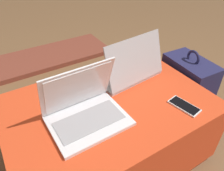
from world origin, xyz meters
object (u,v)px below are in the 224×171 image
Objects in this scene: laptop_near at (85,110)px; cell_phone at (184,106)px; laptop_far at (128,69)px; backpack at (186,90)px.

laptop_near reaches higher than cell_phone.
cell_phone is at bearing -23.33° from laptop_near.
laptop_far reaches higher than cell_phone.
laptop_near is at bearing 98.64° from backpack.
laptop_near reaches higher than backpack.
backpack is (0.43, -0.11, -0.26)m from laptop_far.
cell_phone is at bearing 97.47° from laptop_far.
laptop_far is at bearing 79.65° from backpack.
laptop_near is 0.40m from laptop_far.
laptop_near is 0.83m from backpack.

